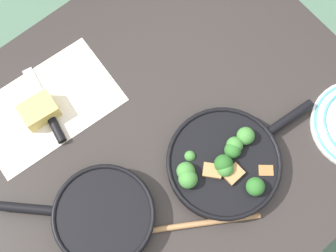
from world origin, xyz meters
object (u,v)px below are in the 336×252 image
wooden_spoon (161,229)px  cheese_block (39,111)px  skillet_broccoli (225,163)px  skillet_eggs (103,216)px  grater_knife (50,115)px

wooden_spoon → cheese_block: bearing=-51.1°
skillet_broccoli → skillet_eggs: (-0.32, 0.09, -0.00)m
skillet_broccoli → cheese_block: size_ratio=4.42×
wooden_spoon → grater_knife: size_ratio=1.50×
skillet_eggs → grater_knife: bearing=-54.6°
grater_knife → cheese_block: (-0.01, 0.02, 0.02)m
skillet_broccoli → cheese_block: bearing=129.2°
skillet_eggs → grater_knife: skillet_eggs is taller
wooden_spoon → cheese_block: size_ratio=3.67×
skillet_broccoli → wooden_spoon: skillet_broccoli is taller
skillet_eggs → grater_knife: size_ratio=1.38×
skillet_broccoli → wooden_spoon: (-0.23, -0.02, -0.02)m
skillet_broccoli → grater_knife: size_ratio=1.81×
skillet_broccoli → skillet_eggs: size_ratio=1.31×
wooden_spoon → cheese_block: cheese_block is taller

